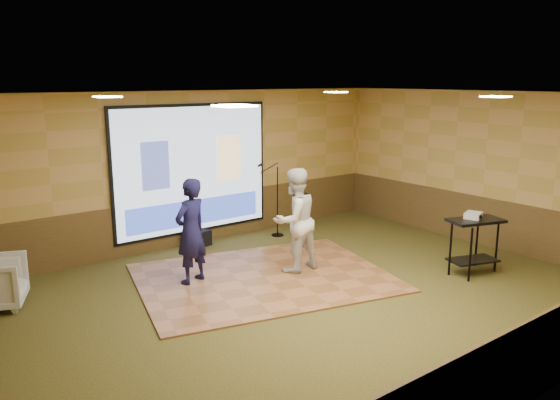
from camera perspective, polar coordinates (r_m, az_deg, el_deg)
ground at (r=8.38m, az=2.82°, el=-10.04°), size 9.00×9.00×0.00m
room_shell at (r=7.82m, az=2.99°, el=4.27°), size 9.04×7.04×3.02m
wainscot_back at (r=10.98m, az=-8.96°, el=-2.07°), size 9.00×0.04×0.95m
wainscot_front at (r=6.21m, az=24.86°, el=-14.94°), size 9.00×0.04×0.95m
wainscot_right at (r=11.51m, az=20.16°, el=-2.01°), size 0.04×7.00×0.95m
projector_screen at (r=10.73m, az=-9.04°, el=3.06°), size 3.32×0.06×2.52m
downlight_nw at (r=8.19m, az=-17.58°, el=10.25°), size 0.32×0.32×0.02m
downlight_ne at (r=10.55m, az=5.87°, el=11.15°), size 0.32×0.32×0.02m
downlight_sw at (r=5.22m, az=-4.78°, el=9.78°), size 0.32×0.32×0.02m
downlight_se at (r=8.45m, az=21.61°, el=10.01°), size 0.32×0.32×0.02m
dance_floor at (r=9.09m, az=-1.70°, el=-8.09°), size 4.63×3.94×0.03m
player_left at (r=8.72m, az=-9.30°, el=-3.22°), size 0.71×0.58×1.69m
player_right at (r=9.14m, az=1.55°, el=-2.11°), size 0.88×0.70×1.75m
av_table at (r=9.67m, az=19.67°, el=-3.55°), size 0.90×0.47×0.95m
projector at (r=9.64m, az=19.54°, el=-1.52°), size 0.36×0.33×0.10m
mic_stand at (r=11.32m, az=-0.49°, el=-1.36°), size 0.62×0.25×1.57m
duffel_bag at (r=10.83m, az=-8.65°, el=-4.02°), size 0.55×0.43×0.31m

